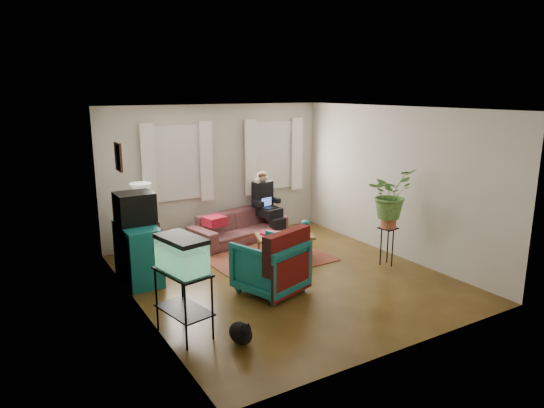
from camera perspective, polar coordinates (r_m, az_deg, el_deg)
floor at (r=7.67m, az=1.54°, el=-8.62°), size 4.50×5.00×0.01m
ceiling at (r=7.12m, az=1.68°, el=11.18°), size 4.50×5.00×0.01m
wall_back at (r=9.46m, az=-6.53°, el=3.70°), size 4.50×0.01×2.60m
wall_front at (r=5.41m, az=15.93°, el=-4.01°), size 4.50×0.01×2.60m
wall_left at (r=6.40m, az=-15.67°, el=-1.33°), size 0.01×5.00×2.60m
wall_right at (r=8.68m, az=14.28°, el=2.51°), size 0.01×5.00×2.60m
window_left at (r=9.10m, az=-11.13°, el=4.76°), size 1.08×0.04×1.38m
window_right at (r=9.97m, az=0.06°, el=5.73°), size 1.08×0.04×1.38m
curtains_left at (r=9.03m, az=-10.95°, el=4.69°), size 1.36×0.06×1.50m
curtains_right at (r=9.90m, az=0.30°, el=5.68°), size 1.36×0.06×1.50m
picture_frame at (r=7.10m, az=-17.56°, el=5.30°), size 0.04×0.32×0.40m
area_rug at (r=8.50m, az=-0.56°, el=-6.33°), size 2.07×1.69×0.01m
sofa at (r=9.35m, az=-3.95°, el=-2.12°), size 2.07×1.15×0.76m
seated_person at (r=9.74m, az=-0.74°, el=-0.25°), size 0.60×0.69×1.16m
side_table at (r=8.60m, az=-14.85°, el=-4.13°), size 0.54×0.54×0.71m
table_lamp at (r=8.43m, az=-15.11°, el=0.14°), size 0.40×0.40×0.65m
dresser at (r=7.67m, az=-15.47°, el=-5.57°), size 0.51×1.00×0.89m
crt_tv at (r=7.58m, az=-15.86°, el=-0.45°), size 0.55×0.50×0.47m
aquarium_stand at (r=5.93m, az=-10.32°, el=-11.40°), size 0.55×0.79×0.81m
aquarium at (r=5.70m, az=-10.58°, el=-5.74°), size 0.49×0.72×0.43m
black_cat at (r=5.77m, az=-3.71°, el=-14.68°), size 0.28×0.39×0.32m
armchair at (r=7.01m, az=-0.25°, el=-6.96°), size 1.05×1.02×0.87m
serape_throw at (r=6.75m, az=1.92°, el=-6.16°), size 0.89×0.47×0.72m
coffee_table at (r=8.51m, az=1.49°, el=-4.94°), size 1.09×0.80×0.40m
cup_a at (r=8.30m, az=0.17°, el=-3.63°), size 0.14×0.14×0.09m
cup_b at (r=8.30m, az=2.06°, el=-3.66°), size 0.11×0.11×0.08m
bowl at (r=8.59m, az=3.07°, el=-3.21°), size 0.24×0.24×0.05m
snack_tray at (r=8.51m, az=-0.46°, el=-3.39°), size 0.38×0.38×0.04m
birdcage at (r=8.37m, az=3.95°, el=-2.82°), size 0.20×0.20×0.28m
plant_stand at (r=8.32m, az=13.38°, el=-4.86°), size 0.32×0.32×0.65m
potted_plant at (r=8.11m, az=13.67°, el=0.31°), size 0.84×0.76×0.82m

